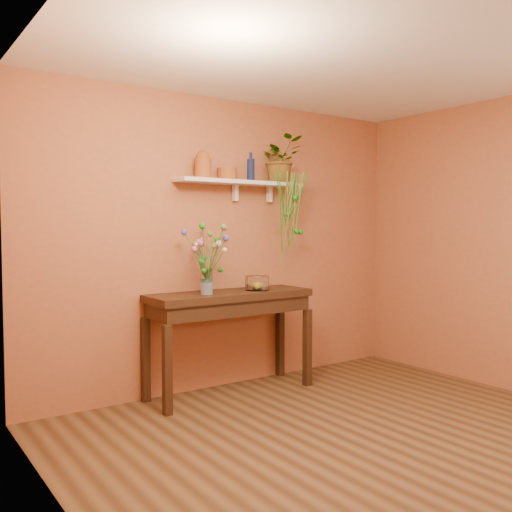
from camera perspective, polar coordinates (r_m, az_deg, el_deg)
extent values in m
plane|color=brown|center=(4.04, 13.39, -18.99)|extent=(4.00, 4.00, 0.00)
plane|color=silver|center=(3.94, 13.90, 20.55)|extent=(4.00, 4.00, 0.00)
cube|color=#A3553B|center=(5.29, -2.78, 1.29)|extent=(4.00, 0.04, 2.70)
cube|color=#A3553B|center=(2.62, -16.79, -0.58)|extent=(0.04, 4.00, 2.70)
cube|color=#321D10|center=(5.02, -2.66, -4.04)|extent=(1.52, 0.49, 0.07)
cube|color=#321D10|center=(5.04, -2.66, -5.15)|extent=(1.46, 0.45, 0.13)
cube|color=#321D10|center=(4.59, -9.08, -11.46)|extent=(0.07, 0.07, 0.73)
cube|color=#321D10|center=(5.37, 5.27, -9.31)|extent=(0.07, 0.07, 0.73)
cube|color=#321D10|center=(4.97, -11.24, -10.37)|extent=(0.07, 0.07, 0.73)
cube|color=#321D10|center=(5.69, 2.49, -8.59)|extent=(0.07, 0.07, 0.73)
cube|color=white|center=(5.23, -1.57, 7.52)|extent=(1.30, 0.24, 0.04)
cube|color=white|center=(5.30, -2.13, 6.46)|extent=(0.04, 0.05, 0.15)
cube|color=white|center=(5.52, 1.38, 6.32)|extent=(0.04, 0.05, 0.15)
cylinder|color=#9D471A|center=(5.01, -5.46, 8.93)|extent=(0.17, 0.17, 0.18)
sphere|color=#9D471A|center=(5.02, -5.47, 10.08)|extent=(0.12, 0.12, 0.12)
cylinder|color=#9D471A|center=(5.17, -2.98, 8.37)|extent=(0.23, 0.23, 0.11)
cylinder|color=#101B44|center=(5.27, -0.54, 8.80)|extent=(0.08, 0.08, 0.20)
cylinder|color=#101B44|center=(5.28, -0.54, 10.23)|extent=(0.03, 0.03, 0.06)
imported|color=#1A7D16|center=(5.49, 2.50, 9.85)|extent=(0.45, 0.40, 0.45)
cylinder|color=#1A7D16|center=(5.35, 3.93, 6.56)|extent=(0.07, 0.14, 0.36)
cylinder|color=#5F9831|center=(5.36, 4.39, 4.96)|extent=(0.03, 0.16, 0.65)
cylinder|color=#5F9831|center=(5.29, 3.24, 5.91)|extent=(0.15, 0.16, 0.49)
cylinder|color=#1A7D16|center=(5.39, 4.41, 6.13)|extent=(0.14, 0.15, 0.44)
cylinder|color=#5F9831|center=(5.33, 3.51, 6.41)|extent=(0.08, 0.10, 0.39)
cylinder|color=#5F9831|center=(5.36, 3.32, 6.36)|extent=(0.07, 0.06, 0.39)
cylinder|color=#1A7D16|center=(5.36, 2.79, 5.31)|extent=(0.15, 0.05, 0.59)
cylinder|color=#5F9831|center=(5.29, 2.96, 5.73)|extent=(0.15, 0.28, 0.52)
cylinder|color=#5F9831|center=(5.32, 3.18, 5.37)|extent=(0.03, 0.23, 0.58)
cylinder|color=#1A7D16|center=(5.24, 2.55, 4.41)|extent=(0.18, 0.19, 0.77)
cylinder|color=#5F9831|center=(5.39, 4.11, 4.93)|extent=(0.12, 0.08, 0.66)
cylinder|color=#5F9831|center=(5.34, 3.38, 6.02)|extent=(0.05, 0.18, 0.46)
cylinder|color=#1A7D16|center=(5.24, 2.77, 4.87)|extent=(0.31, 0.17, 0.68)
cylinder|color=#5F9831|center=(5.38, 3.67, 5.72)|extent=(0.20, 0.05, 0.51)
cylinder|color=#5F9831|center=(5.30, 3.32, 3.83)|extent=(0.06, 0.15, 0.87)
cylinder|color=#1A7D16|center=(5.37, 3.71, 5.95)|extent=(0.04, 0.08, 0.47)
cylinder|color=#5F9831|center=(5.36, 4.02, 5.64)|extent=(0.01, 0.26, 0.53)
cylinder|color=#5F9831|center=(5.38, 3.97, 4.54)|extent=(0.07, 0.15, 0.73)
cylinder|color=#1A7D16|center=(5.44, 4.24, 4.68)|extent=(0.16, 0.10, 0.70)
cylinder|color=#5F9831|center=(5.34, 3.43, 6.30)|extent=(0.03, 0.11, 0.41)
sphere|color=#1A7D16|center=(5.40, 4.19, 2.53)|extent=(0.05, 0.05, 0.05)
sphere|color=#1A7D16|center=(5.43, 4.57, 2.46)|extent=(0.05, 0.05, 0.05)
sphere|color=#1A7D16|center=(5.33, 4.00, 6.00)|extent=(0.05, 0.05, 0.05)
sphere|color=#1A7D16|center=(5.35, 3.33, 4.28)|extent=(0.05, 0.05, 0.05)
cylinder|color=white|center=(4.84, -5.09, -2.62)|extent=(0.11, 0.11, 0.22)
cylinder|color=silver|center=(4.84, -5.09, -3.30)|extent=(0.10, 0.10, 0.11)
cylinder|color=#386B28|center=(4.72, -4.24, 0.24)|extent=(0.03, 0.25, 0.46)
sphere|color=#588B36|center=(4.62, -3.34, 3.00)|extent=(0.05, 0.05, 0.05)
cylinder|color=#386B28|center=(4.77, -4.16, -0.91)|extent=(0.08, 0.19, 0.27)
sphere|color=silver|center=(4.70, -3.21, 0.62)|extent=(0.04, 0.04, 0.04)
cylinder|color=#386B28|center=(4.80, -4.10, -0.30)|extent=(0.13, 0.13, 0.36)
sphere|color=#4F4ECB|center=(4.78, -3.10, 1.83)|extent=(0.06, 0.06, 0.06)
cylinder|color=#386B28|center=(4.81, -4.47, -0.56)|extent=(0.09, 0.07, 0.31)
sphere|color=silver|center=(4.80, -3.84, 1.29)|extent=(0.05, 0.05, 0.05)
cylinder|color=#386B28|center=(4.85, -4.55, -0.71)|extent=(0.11, 0.01, 0.28)
sphere|color=#CD4887|center=(4.86, -4.00, 0.96)|extent=(0.04, 0.04, 0.04)
cylinder|color=#386B28|center=(4.92, -4.13, 0.29)|extent=(0.25, 0.11, 0.45)
sphere|color=#CD4887|center=(5.02, -3.20, 2.88)|extent=(0.05, 0.05, 0.05)
cylinder|color=#386B28|center=(4.91, -4.55, -0.32)|extent=(0.17, 0.11, 0.35)
sphere|color=#1A7D16|center=(4.99, -4.02, 1.69)|extent=(0.05, 0.05, 0.05)
cylinder|color=#386B28|center=(4.87, -4.90, -0.05)|extent=(0.09, 0.08, 0.39)
sphere|color=#588B36|center=(4.92, -4.71, 2.26)|extent=(0.05, 0.05, 0.05)
cylinder|color=#386B28|center=(4.92, -5.27, 0.33)|extent=(0.08, 0.21, 0.46)
sphere|color=silver|center=(5.02, -5.43, 2.96)|extent=(0.04, 0.04, 0.04)
cylinder|color=#386B28|center=(4.89, -5.34, -0.39)|extent=(0.04, 0.15, 0.34)
sphere|color=#CD4887|center=(4.96, -5.58, 1.58)|extent=(0.05, 0.05, 0.05)
cylinder|color=#386B28|center=(4.86, -5.70, -0.58)|extent=(0.05, 0.13, 0.31)
sphere|color=#588B36|center=(4.90, -6.30, 1.21)|extent=(0.05, 0.05, 0.05)
cylinder|color=#386B28|center=(4.85, -5.52, -0.44)|extent=(0.04, 0.08, 0.33)
sphere|color=silver|center=(4.86, -5.94, 1.51)|extent=(0.04, 0.04, 0.04)
cylinder|color=#386B28|center=(4.81, -6.23, 0.01)|extent=(0.18, 0.09, 0.41)
sphere|color=#4F4ECB|center=(4.80, -7.38, 2.44)|extent=(0.05, 0.05, 0.05)
cylinder|color=#386B28|center=(4.81, -5.61, -0.63)|extent=(0.09, 0.03, 0.30)
sphere|color=silver|center=(4.80, -6.12, 1.16)|extent=(0.04, 0.04, 0.04)
cylinder|color=#386B28|center=(4.79, -5.37, -0.57)|extent=(0.08, 0.04, 0.32)
sphere|color=#CD4887|center=(4.76, -5.65, 1.29)|extent=(0.06, 0.06, 0.06)
cylinder|color=#386B28|center=(4.76, -5.71, -0.88)|extent=(0.16, 0.08, 0.27)
sphere|color=#CD4887|center=(4.68, -6.35, 0.70)|extent=(0.05, 0.05, 0.05)
cylinder|color=#386B28|center=(4.75, -5.30, 0.30)|extent=(0.10, 0.11, 0.47)
sphere|color=#1A7D16|center=(4.68, -5.52, 3.09)|extent=(0.06, 0.06, 0.06)
cylinder|color=#386B28|center=(4.74, -4.72, -0.72)|extent=(0.03, 0.18, 0.30)
sphere|color=#588B36|center=(4.65, -4.34, 1.03)|extent=(0.04, 0.04, 0.04)
sphere|color=#1A7D16|center=(4.94, -3.66, -1.43)|extent=(0.05, 0.05, 0.05)
sphere|color=#1A7D16|center=(4.94, -5.57, -0.41)|extent=(0.05, 0.05, 0.05)
sphere|color=#1A7D16|center=(4.77, -5.39, -1.53)|extent=(0.05, 0.05, 0.05)
sphere|color=#1A7D16|center=(4.76, -5.63, -0.56)|extent=(0.05, 0.05, 0.05)
sphere|color=#1A7D16|center=(4.97, -5.47, -1.26)|extent=(0.05, 0.05, 0.05)
sphere|color=#1A7D16|center=(4.89, -5.32, -0.21)|extent=(0.05, 0.05, 0.05)
cylinder|color=white|center=(5.13, 0.11, -2.79)|extent=(0.22, 0.22, 0.13)
cylinder|color=white|center=(5.14, 0.11, -3.45)|extent=(0.21, 0.21, 0.01)
sphere|color=yellow|center=(5.15, 0.13, -3.03)|extent=(0.07, 0.07, 0.07)
cube|color=#2C6884|center=(4.88, -5.07, -3.09)|extent=(0.08, 0.07, 0.13)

